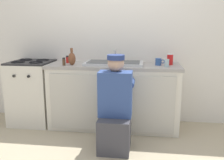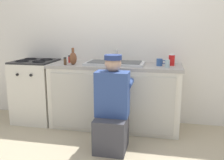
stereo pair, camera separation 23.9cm
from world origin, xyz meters
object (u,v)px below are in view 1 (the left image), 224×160
at_px(spice_bottle_red, 67,59).
at_px(soda_cup_red, 170,59).
at_px(stove_range, 33,92).
at_px(sink_double_basin, 114,63).
at_px(spice_bottle_pepper, 64,62).
at_px(plumber_person, 115,111).
at_px(water_glass, 167,63).
at_px(coffee_mug, 159,62).
at_px(vase_decorative, 72,58).

bearing_deg(spice_bottle_red, soda_cup_red, 0.70).
bearing_deg(spice_bottle_red, stove_range, -176.47).
relative_size(sink_double_basin, soda_cup_red, 5.26).
height_order(spice_bottle_pepper, soda_cup_red, soda_cup_red).
distance_m(plumber_person, water_glass, 0.96).
relative_size(coffee_mug, vase_decorative, 0.55).
xyz_separation_m(soda_cup_red, vase_decorative, (-1.32, -0.20, 0.01)).
bearing_deg(water_glass, stove_range, 176.16).
xyz_separation_m(water_glass, vase_decorative, (-1.26, -0.02, 0.04)).
xyz_separation_m(spice_bottle_pepper, soda_cup_red, (1.42, 0.24, 0.02)).
distance_m(plumber_person, soda_cup_red, 1.11).
bearing_deg(water_glass, spice_bottle_pepper, -177.29).
distance_m(stove_range, spice_bottle_red, 0.73).
bearing_deg(water_glass, sink_double_basin, 169.49).
bearing_deg(sink_double_basin, water_glass, -10.51).
distance_m(spice_bottle_pepper, vase_decorative, 0.12).
distance_m(spice_bottle_red, water_glass, 1.39).
bearing_deg(spice_bottle_pepper, sink_double_basin, 16.68).
bearing_deg(soda_cup_red, coffee_mug, -157.71).
bearing_deg(sink_double_basin, spice_bottle_pepper, -163.32).
height_order(water_glass, spice_bottle_pepper, spice_bottle_pepper).
distance_m(coffee_mug, vase_decorative, 1.17).
relative_size(stove_range, spice_bottle_pepper, 8.93).
distance_m(sink_double_basin, plumber_person, 0.83).
distance_m(sink_double_basin, soda_cup_red, 0.77).
height_order(spice_bottle_red, coffee_mug, spice_bottle_red).
relative_size(water_glass, spice_bottle_pepper, 0.95).
relative_size(spice_bottle_red, water_glass, 1.05).
distance_m(soda_cup_red, vase_decorative, 1.33).
xyz_separation_m(sink_double_basin, coffee_mug, (0.61, -0.02, 0.03)).
relative_size(plumber_person, soda_cup_red, 7.26).
height_order(stove_range, soda_cup_red, soda_cup_red).
distance_m(sink_double_basin, stove_range, 1.30).
height_order(water_glass, coffee_mug, water_glass).
distance_m(sink_double_basin, coffee_mug, 0.61).
xyz_separation_m(sink_double_basin, soda_cup_red, (0.76, 0.05, 0.06)).
distance_m(stove_range, vase_decorative, 0.86).
distance_m(water_glass, vase_decorative, 1.26).
relative_size(plumber_person, spice_bottle_pepper, 10.52).
relative_size(spice_bottle_red, vase_decorative, 0.46).
bearing_deg(soda_cup_red, spice_bottle_pepper, -170.22).
bearing_deg(vase_decorative, plumber_person, -39.00).
height_order(stove_range, coffee_mug, coffee_mug).
bearing_deg(water_glass, spice_bottle_red, 173.31).
xyz_separation_m(spice_bottle_pepper, vase_decorative, (0.10, 0.05, 0.04)).
bearing_deg(plumber_person, spice_bottle_pepper, 147.24).
bearing_deg(coffee_mug, stove_range, 179.59).
xyz_separation_m(plumber_person, spice_bottle_red, (-0.78, 0.71, 0.49)).
bearing_deg(spice_bottle_pepper, vase_decorative, 24.59).
bearing_deg(plumber_person, water_glass, 42.05).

